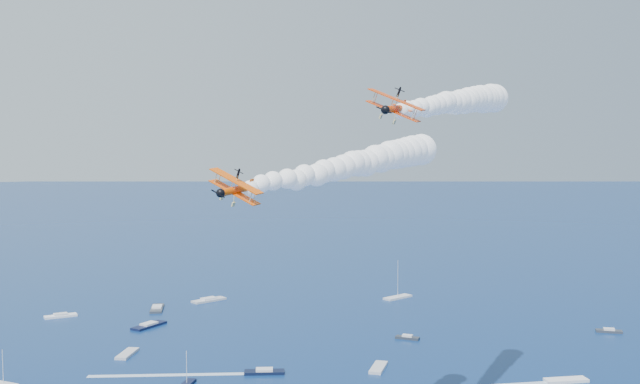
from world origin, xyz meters
name	(u,v)px	position (x,y,z in m)	size (l,w,h in m)	color
biplane_lead	(394,109)	(5.15, 19.08, 61.79)	(7.62, 8.55, 5.15)	#F94105
biplane_trail	(236,190)	(-19.20, 16.43, 51.23)	(6.91, 7.75, 4.67)	#FF5605
smoke_trail_lead	(456,102)	(28.07, 36.84, 63.99)	(46.99, 37.73, 10.28)	white
smoke_trail_trail	(351,165)	(5.11, 32.24, 53.43)	(49.47, 34.23, 10.28)	white
spectator_boats	(169,353)	(-3.27, 122.18, 0.35)	(222.93, 169.66, 0.70)	silver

